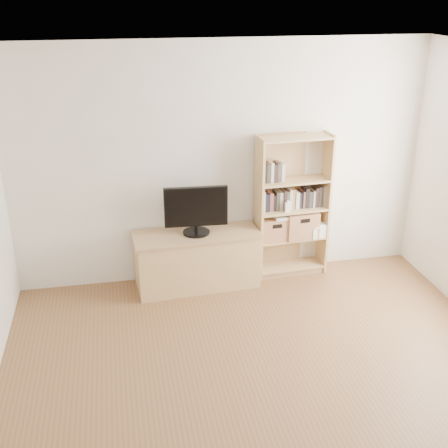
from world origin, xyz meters
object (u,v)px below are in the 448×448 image
object	(u,v)px
laptop	(288,214)
baby_monitor	(288,207)
television	(196,210)
basket_left	(273,228)
tv_stand	(197,260)
bookshelf	(292,207)
basket_right	(300,223)

from	to	relation	value
laptop	baby_monitor	bearing A→B (deg)	-117.08
television	laptop	size ratio (longest dim) A/B	1.86
baby_monitor	basket_left	bearing A→B (deg)	146.96
tv_stand	television	bearing A→B (deg)	0.00
laptop	bookshelf	bearing A→B (deg)	14.56
television	basket_left	xyz separation A→B (m)	(0.88, 0.08, -0.31)
tv_stand	laptop	distance (m)	1.13
television	laptop	bearing A→B (deg)	7.90
television	basket_right	distance (m)	1.23
television	baby_monitor	world-z (taller)	television
television	basket_left	bearing A→B (deg)	8.67
baby_monitor	basket_left	size ratio (longest dim) A/B	0.34
bookshelf	laptop	xyz separation A→B (m)	(-0.05, -0.02, -0.08)
tv_stand	basket_right	world-z (taller)	basket_right
tv_stand	television	size ratio (longest dim) A/B	1.96
basket_left	laptop	distance (m)	0.22
bookshelf	basket_left	size ratio (longest dim) A/B	5.08
tv_stand	basket_left	world-z (taller)	basket_left
bookshelf	basket_right	size ratio (longest dim) A/B	4.44
basket_right	laptop	xyz separation A→B (m)	(-0.15, -0.02, 0.13)
baby_monitor	basket_right	size ratio (longest dim) A/B	0.30
television	baby_monitor	bearing A→B (deg)	3.61
television	laptop	world-z (taller)	television
baby_monitor	tv_stand	bearing A→B (deg)	177.62
television	basket_left	distance (m)	0.93
basket_right	tv_stand	bearing A→B (deg)	-179.82
tv_stand	basket_left	bearing A→B (deg)	1.49
television	basket_right	size ratio (longest dim) A/B	1.83
tv_stand	basket_left	distance (m)	0.92
bookshelf	television	size ratio (longest dim) A/B	2.42
baby_monitor	basket_left	distance (m)	0.31
baby_monitor	basket_right	xyz separation A→B (m)	(0.18, 0.10, -0.25)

